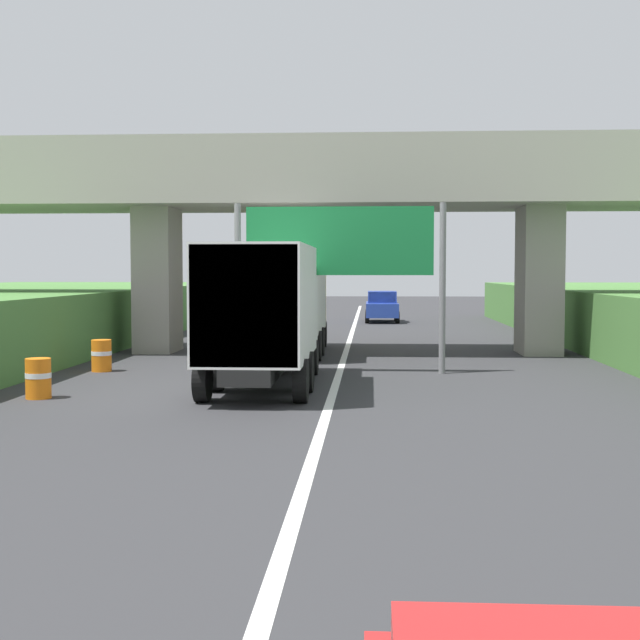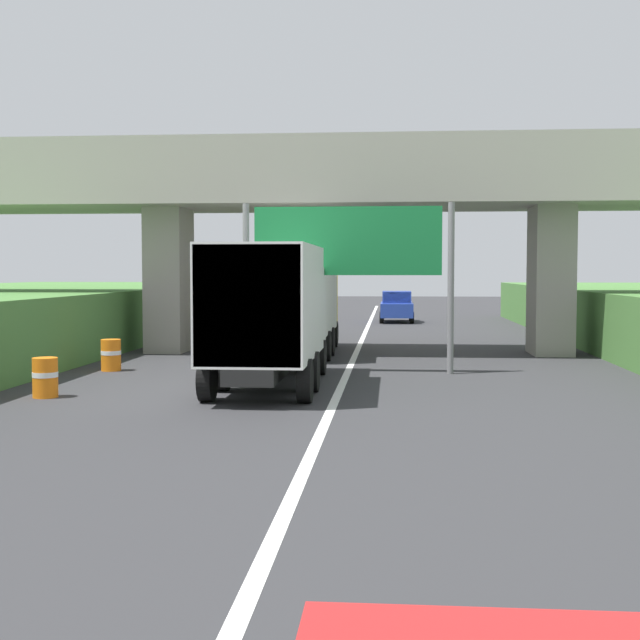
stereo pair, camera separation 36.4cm
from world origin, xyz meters
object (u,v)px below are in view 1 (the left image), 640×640
(construction_barrel_3, at_px, (38,378))
(construction_barrel_4, at_px, (101,355))
(overhead_highway_sign, at_px, (340,250))
(truck_yellow, at_px, (290,298))
(car_blue, at_px, (382,307))
(truck_white, at_px, (264,309))

(construction_barrel_3, relative_size, construction_barrel_4, 1.00)
(construction_barrel_4, bearing_deg, overhead_highway_sign, 0.72)
(truck_yellow, distance_m, construction_barrel_3, 11.69)
(overhead_highway_sign, bearing_deg, car_blue, 86.46)
(truck_white, distance_m, construction_barrel_4, 6.16)
(truck_yellow, relative_size, car_blue, 1.78)
(overhead_highway_sign, relative_size, truck_yellow, 0.81)
(truck_yellow, height_order, car_blue, truck_yellow)
(construction_barrel_4, bearing_deg, car_blue, 71.16)
(overhead_highway_sign, xyz_separation_m, construction_barrel_4, (-6.74, -0.08, -2.96))
(truck_white, relative_size, car_blue, 1.78)
(car_blue, distance_m, construction_barrel_4, 25.50)
(car_blue, xyz_separation_m, construction_barrel_4, (-8.23, -24.13, -0.40))
(overhead_highway_sign, xyz_separation_m, truck_yellow, (-1.91, 5.37, -1.49))
(car_blue, bearing_deg, truck_white, -96.64)
(truck_yellow, bearing_deg, truck_white, -88.60)
(truck_yellow, xyz_separation_m, construction_barrel_3, (-4.63, -10.64, -1.47))
(truck_white, relative_size, construction_barrel_4, 8.11)
(truck_yellow, bearing_deg, construction_barrel_4, -131.55)
(overhead_highway_sign, height_order, truck_yellow, overhead_highway_sign)
(truck_yellow, relative_size, construction_barrel_3, 8.11)
(overhead_highway_sign, height_order, construction_barrel_3, overhead_highway_sign)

